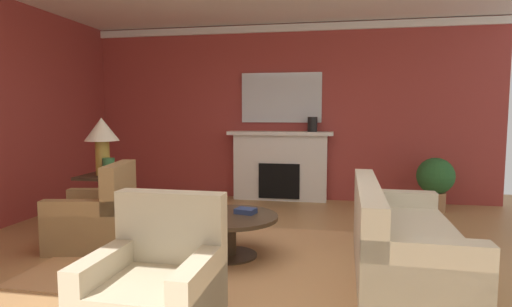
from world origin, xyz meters
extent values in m
plane|color=tan|center=(0.00, 0.00, 0.00)|extent=(8.68, 8.68, 0.00)
cube|color=#9E3833|center=(0.00, 3.31, 1.51)|extent=(7.28, 0.12, 3.03)
cube|color=white|center=(0.00, 3.23, 2.95)|extent=(7.28, 0.08, 0.12)
cube|color=tan|center=(-0.12, 0.12, 0.01)|extent=(3.63, 2.31, 0.01)
cube|color=white|center=(0.02, 3.11, 0.57)|extent=(1.60, 0.25, 1.13)
cube|color=black|center=(0.02, 3.09, 0.35)|extent=(0.70, 0.26, 0.60)
cube|color=white|center=(0.02, 3.08, 1.16)|extent=(1.80, 0.35, 0.06)
cube|color=silver|center=(0.02, 3.22, 1.77)|extent=(1.39, 0.04, 0.85)
cube|color=beige|center=(1.61, -0.03, 0.23)|extent=(0.95, 2.12, 0.45)
cube|color=beige|center=(1.26, -0.02, 0.65)|extent=(0.25, 2.10, 0.40)
cube|color=beige|center=(1.58, -0.98, 0.31)|extent=(0.90, 0.22, 0.62)
cube|color=beige|center=(1.63, 0.92, 0.31)|extent=(0.90, 0.22, 0.62)
cube|color=#9E7A4C|center=(-1.75, 0.18, 0.22)|extent=(0.93, 0.93, 0.44)
cube|color=#9E7A4C|center=(-1.44, 0.24, 0.70)|extent=(0.31, 0.82, 0.51)
cube|color=#9E7A4C|center=(-1.81, 0.51, 0.30)|extent=(0.81, 0.29, 0.60)
cube|color=#9E7A4C|center=(-1.69, -0.14, 0.30)|extent=(0.81, 0.29, 0.60)
cube|color=#C1B293|center=(-0.22, -1.24, 0.70)|extent=(0.80, 0.17, 0.51)
cube|color=#C1B293|center=(-0.55, -1.55, 0.30)|extent=(0.15, 0.80, 0.60)
cube|color=#C1B293|center=(0.11, -1.56, 0.30)|extent=(0.15, 0.80, 0.60)
cylinder|color=#3D2D1E|center=(-0.12, 0.12, 0.43)|extent=(1.00, 1.00, 0.04)
cylinder|color=#3D2D1E|center=(-0.12, 0.12, 0.21)|extent=(0.12, 0.12, 0.41)
cylinder|color=#3D2D1E|center=(-0.12, 0.12, 0.01)|extent=(0.56, 0.56, 0.03)
cube|color=#3D2D1E|center=(-2.04, 0.94, 0.68)|extent=(0.56, 0.56, 0.04)
cube|color=#3D2D1E|center=(-2.04, 0.94, 0.33)|extent=(0.10, 0.10, 0.66)
cube|color=#3D2D1E|center=(-2.04, 0.94, 0.02)|extent=(0.45, 0.45, 0.04)
cylinder|color=#B28E38|center=(-2.04, 0.94, 0.92)|extent=(0.18, 0.18, 0.45)
cone|color=beige|center=(-2.04, 0.94, 1.30)|extent=(0.44, 0.44, 0.30)
cylinder|color=black|center=(0.57, 3.05, 1.32)|extent=(0.16, 0.16, 0.25)
cylinder|color=#33703D|center=(-1.89, 0.82, 0.82)|extent=(0.15, 0.15, 0.24)
cube|color=navy|center=(0.02, 0.22, 0.48)|extent=(0.24, 0.20, 0.05)
cylinder|color=#A8754C|center=(2.46, 2.69, 0.15)|extent=(0.32, 0.32, 0.30)
sphere|color=#28602D|center=(2.46, 2.69, 0.55)|extent=(0.56, 0.56, 0.56)
camera|label=1|loc=(0.94, -4.05, 1.52)|focal=29.47mm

